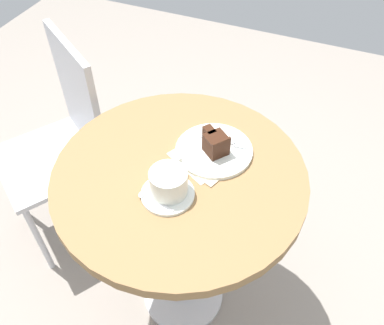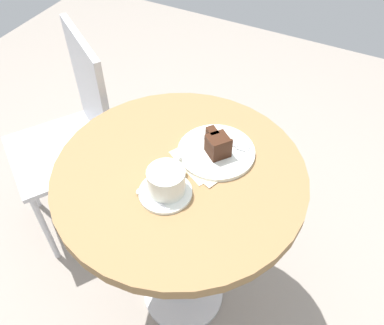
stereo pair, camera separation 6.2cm
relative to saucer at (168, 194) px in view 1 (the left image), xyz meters
name	(u,v)px [view 1 (the left image)]	position (x,y,z in m)	size (l,w,h in m)	color
ground_plane	(184,294)	(0.09, 0.01, -0.77)	(4.40, 4.40, 0.01)	gray
cafe_table	(180,201)	(0.09, 0.01, -0.14)	(0.72, 0.72, 0.76)	olive
saucer	(168,194)	(0.00, 0.00, 0.00)	(0.14, 0.14, 0.01)	silver
coffee_cup	(169,182)	(0.01, 0.00, 0.04)	(0.13, 0.10, 0.07)	silver
teaspoon	(151,199)	(-0.04, 0.03, 0.01)	(0.03, 0.11, 0.00)	silver
cake_plate	(214,150)	(0.20, -0.06, 0.00)	(0.22, 0.22, 0.01)	silver
cake_slice	(215,143)	(0.19, -0.06, 0.04)	(0.09, 0.09, 0.07)	#422619
fork	(228,143)	(0.24, -0.09, 0.01)	(0.03, 0.14, 0.00)	silver
napkin	(206,158)	(0.16, -0.04, 0.00)	(0.21, 0.21, 0.00)	beige
cafe_chair	(65,134)	(0.28, 0.58, -0.23)	(0.53, 0.53, 0.90)	#BCBCC1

